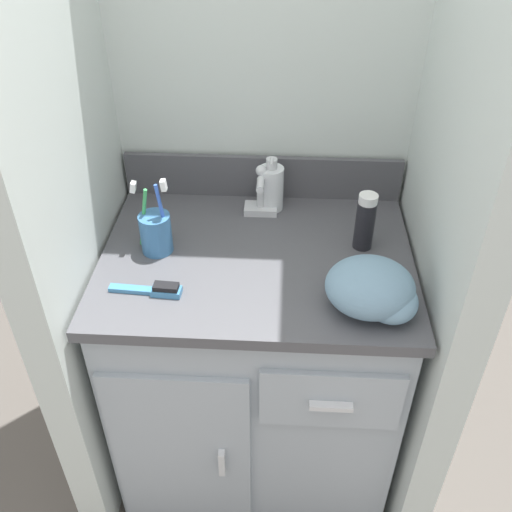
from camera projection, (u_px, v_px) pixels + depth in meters
The scene contains 12 objects.
ground_plane at pixel (257, 441), 1.90m from camera, with size 6.00×6.00×0.00m, color #4C4742.
wall_back at pixel (264, 81), 1.51m from camera, with size 0.96×0.08×2.20m, color silver.
wall_left at pixel (58, 134), 1.25m from camera, with size 0.08×0.67×2.20m, color silver.
wall_right at pixel (463, 145), 1.21m from camera, with size 0.08×0.67×2.20m, color silver.
vanity at pixel (256, 358), 1.65m from camera, with size 0.78×0.61×0.78m.
backsplash at pixel (262, 177), 1.61m from camera, with size 0.78×0.02×0.12m.
sink_faucet at pixel (261, 197), 1.55m from camera, with size 0.09×0.09×0.14m.
toothbrush_cup at pixel (156, 232), 1.41m from camera, with size 0.09×0.08×0.20m.
soap_dispenser at pixel (271, 187), 1.56m from camera, with size 0.07×0.07×0.16m.
shaving_cream_can at pixel (365, 222), 1.41m from camera, with size 0.05×0.05×0.15m.
hairbrush at pixel (155, 290), 1.30m from camera, with size 0.17×0.04×0.03m.
hand_towel at pixel (375, 290), 1.24m from camera, with size 0.20×0.18×0.11m.
Camera 1 is at (0.06, -1.13, 1.65)m, focal length 40.00 mm.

